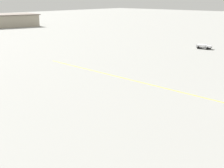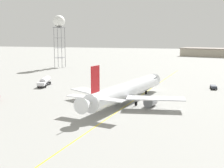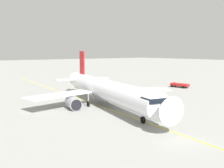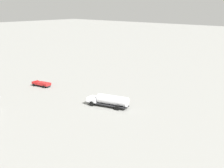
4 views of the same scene
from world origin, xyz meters
The scene contains 1 object.
pushback_tug_truck centered at (-54.85, 50.83, 0.80)m, with size 4.67×2.85×1.30m.
Camera 1 is at (-6.62, -47.14, 16.33)m, focal length 54.17 mm.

